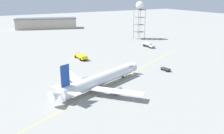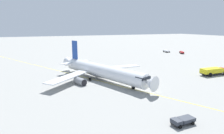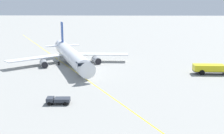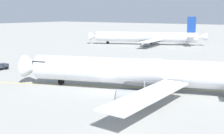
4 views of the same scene
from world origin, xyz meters
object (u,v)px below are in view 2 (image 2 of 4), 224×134
object	(u,v)px
airliner_main	(101,71)
ops_pickup_truck	(182,52)
fire_tender_truck	(214,71)
pushback_tug_truck	(166,51)
baggage_truck_truck	(183,121)

from	to	relation	value
airliner_main	ops_pickup_truck	world-z (taller)	airliner_main
ops_pickup_truck	fire_tender_truck	distance (m)	55.87
fire_tender_truck	pushback_tug_truck	world-z (taller)	fire_tender_truck
pushback_tug_truck	fire_tender_truck	bearing A→B (deg)	-22.47
fire_tender_truck	baggage_truck_truck	world-z (taller)	fire_tender_truck
baggage_truck_truck	pushback_tug_truck	distance (m)	100.24
ops_pickup_truck	baggage_truck_truck	size ratio (longest dim) A/B	1.25
airliner_main	fire_tender_truck	distance (m)	39.87
fire_tender_truck	baggage_truck_truck	bearing A→B (deg)	-145.42
airliner_main	baggage_truck_truck	distance (m)	33.51
fire_tender_truck	pushback_tug_truck	size ratio (longest dim) A/B	2.34
baggage_truck_truck	pushback_tug_truck	world-z (taller)	pushback_tug_truck
airliner_main	fire_tender_truck	xyz separation A→B (m)	(9.77, 38.63, -1.23)
airliner_main	pushback_tug_truck	bearing A→B (deg)	106.35
ops_pickup_truck	baggage_truck_truck	bearing A→B (deg)	168.34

